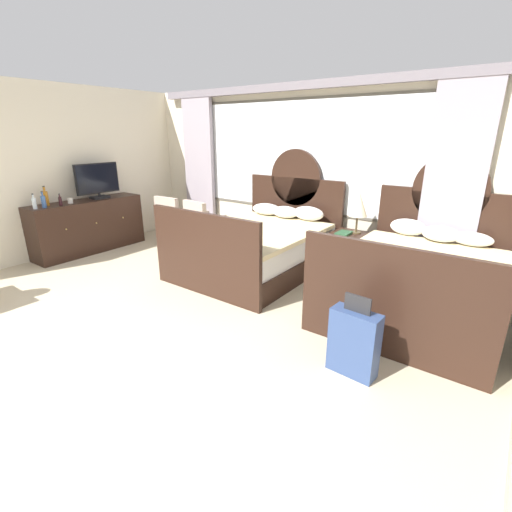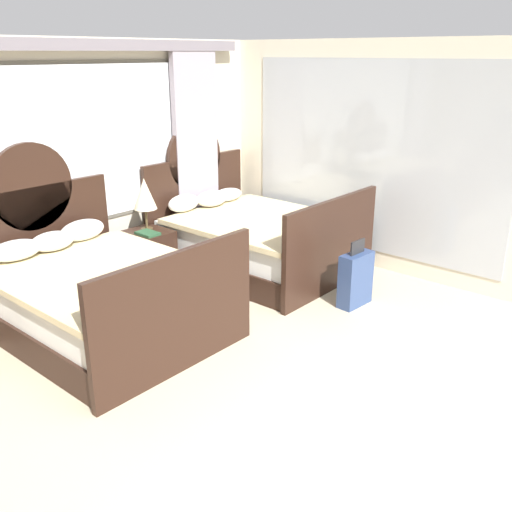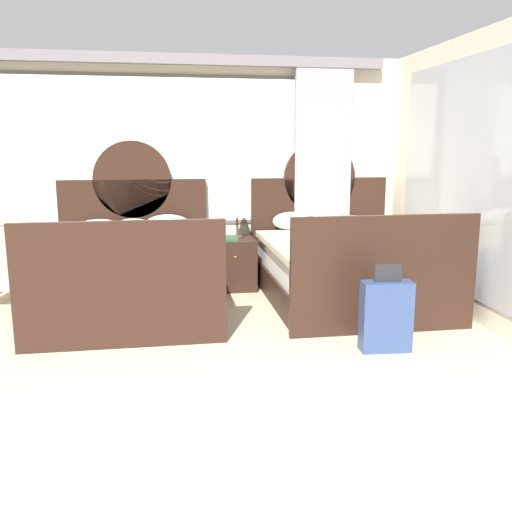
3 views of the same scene
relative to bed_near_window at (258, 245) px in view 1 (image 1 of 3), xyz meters
name	(u,v)px [view 1 (image 1 of 3)]	position (x,y,z in m)	size (l,w,h in m)	color
ground_plane	(51,375)	(0.07, -3.10, -0.38)	(24.00, 24.00, 0.00)	#BCAD8E
wall_back_window	(303,167)	(0.07, 1.13, 1.04)	(6.39, 0.22, 2.70)	beige
wall_left	(53,172)	(-3.16, -1.29, 0.97)	(0.07, 4.83, 2.70)	beige
bed_near_window	(258,245)	(0.00, 0.00, 0.00)	(1.71, 2.22, 1.71)	black
bed_near_mirror	(420,280)	(2.26, 0.00, 0.00)	(1.71, 2.22, 1.71)	black
nightstand_between_beds	(348,253)	(1.13, 0.68, -0.08)	(0.51, 0.54, 0.59)	black
table_lamp_on_nightstand	(358,204)	(1.20, 0.73, 0.63)	(0.27, 0.27, 0.61)	brown
book_on_nightstand	(344,233)	(1.08, 0.58, 0.23)	(0.18, 0.26, 0.03)	#285133
dresser_minibar	(89,226)	(-2.88, -0.98, 0.06)	(0.52, 1.85, 0.88)	black
tv_flatscreen	(98,181)	(-2.85, -0.72, 0.80)	(0.20, 0.77, 0.59)	black
bottle_water_clear	(34,203)	(-2.79, -1.80, 0.59)	(0.06, 0.06, 0.23)	silver
bottle_spirit_blue	(44,201)	(-2.77, -1.68, 0.60)	(0.07, 0.07, 0.25)	#385B99
bottle_liquor_amber	(46,198)	(-2.93, -1.57, 0.62)	(0.08, 0.08, 0.30)	#B7701E
bottle_wine_dark	(60,201)	(-2.76, -1.44, 0.57)	(0.05, 0.05, 0.18)	black
cup_on_dresser	(70,201)	(-2.81, -1.26, 0.54)	(0.11, 0.08, 0.08)	white
armchair_by_window_left	(203,222)	(-1.35, 0.23, 0.11)	(0.61, 0.61, 0.87)	#B29E8E
armchair_by_window_centre	(174,217)	(-2.08, 0.23, 0.11)	(0.55, 0.55, 0.87)	#B29E8E
suitcase_on_floor	(354,342)	(2.11, -1.55, -0.08)	(0.42, 0.20, 0.72)	navy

